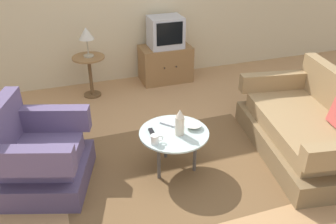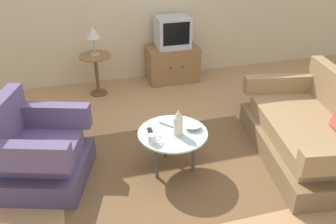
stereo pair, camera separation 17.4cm
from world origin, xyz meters
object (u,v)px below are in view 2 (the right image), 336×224
bowl (192,127)px  coffee_table (173,136)px  couch (312,134)px  mug (153,139)px  armchair (38,154)px  tv_remote_silver (167,124)px  side_table (96,67)px  tv_stand (172,64)px  television (173,32)px  table_lamp (93,33)px  tv_remote_dark (151,132)px  vase (178,123)px

bowl → coffee_table: bearing=-176.5°
couch → mug: size_ratio=14.76×
armchair → tv_remote_silver: armchair is taller
side_table → mug: size_ratio=4.86×
armchair → tv_stand: armchair is taller
side_table → television: (1.21, 0.18, 0.36)m
couch → mug: couch is taller
table_lamp → tv_remote_dark: bearing=-80.3°
couch → table_lamp: (-2.09, 2.23, 0.65)m
tv_stand → tv_remote_silver: bearing=-107.7°
armchair → television: 2.87m
vase → bowl: bearing=21.0°
tv_stand → table_lamp: bearing=-171.3°
tv_remote_silver → television: bearing=121.5°
mug → tv_remote_dark: size_ratio=0.72×
vase → mug: bearing=-164.4°
tv_stand → vase: size_ratio=2.83×
armchair → mug: (1.09, -0.33, 0.18)m
bowl → tv_remote_silver: (-0.22, 0.14, -0.01)m
couch → tv_stand: 2.57m
bowl → tv_remote_dark: bowl is taller
table_lamp → bowl: 2.22m
armchair → television: television is taller
tv_stand → tv_remote_silver: size_ratio=4.88×
couch → tv_remote_silver: (-1.54, 0.34, 0.18)m
side_table → armchair: bearing=-112.5°
television → bowl: (-0.43, -2.20, -0.32)m
side_table → tv_remote_dark: size_ratio=3.52×
armchair → tv_stand: bearing=153.7°
couch → mug: (-1.77, 0.05, 0.22)m
tv_stand → tv_remote_dark: tv_stand is taller
television → table_lamp: television is taller
coffee_table → mug: 0.29m
couch → bowl: bearing=90.9°
couch → vase: couch is taller
tv_stand → vase: (-0.61, -2.28, 0.31)m
side_table → television: television is taller
coffee_table → table_lamp: 2.18m
coffee_table → armchair: bearing=171.7°
mug → couch: bearing=-1.8°
armchair → tv_remote_silver: size_ratio=6.54×
couch → tv_remote_silver: bearing=86.9°
table_lamp → mug: table_lamp is taller
side_table → couch: bearing=-46.7°
tv_stand → vase: 2.38m
side_table → vase: size_ratio=2.17×
coffee_table → television: bearing=73.7°
vase → tv_remote_silver: (-0.05, 0.21, -0.12)m
coffee_table → tv_remote_silver: tv_remote_silver is taller
armchair → table_lamp: (0.77, 1.85, 0.61)m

